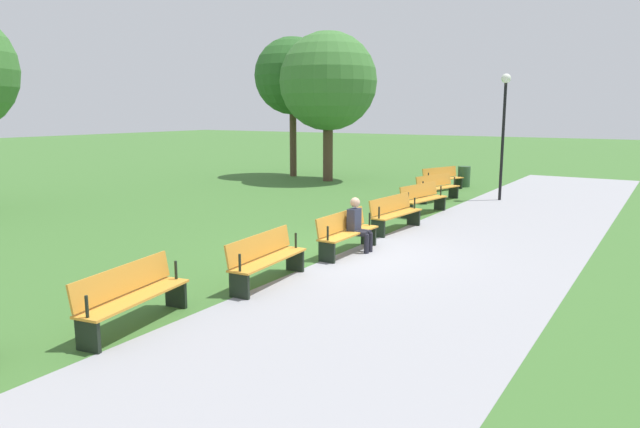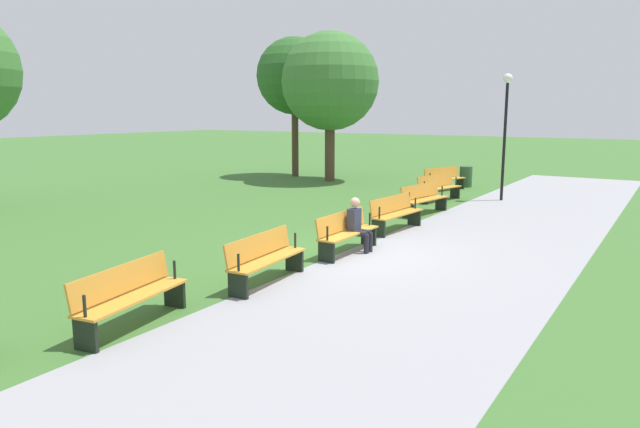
% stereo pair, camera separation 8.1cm
% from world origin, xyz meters
% --- Properties ---
extents(ground_plane, '(120.00, 120.00, 0.00)m').
position_xyz_m(ground_plane, '(0.00, 0.00, 0.00)').
color(ground_plane, '#3D6B2D').
extents(path_paving, '(36.73, 4.69, 0.01)m').
position_xyz_m(path_paving, '(0.00, 2.20, 0.00)').
color(path_paving, '#939399').
rests_on(path_paving, ground).
extents(bench_0, '(2.03, 1.09, 0.89)m').
position_xyz_m(bench_0, '(-10.82, -1.85, 0.48)').
color(bench_0, orange).
rests_on(bench_0, ground).
extents(bench_1, '(2.04, 0.94, 0.89)m').
position_xyz_m(bench_1, '(-8.18, -1.08, 0.48)').
color(bench_1, orange).
rests_on(bench_1, ground).
extents(bench_2, '(2.04, 0.79, 0.89)m').
position_xyz_m(bench_2, '(-5.48, -0.52, 0.48)').
color(bench_2, orange).
rests_on(bench_2, ground).
extents(bench_3, '(2.02, 0.63, 0.89)m').
position_xyz_m(bench_3, '(-2.75, -0.18, 0.48)').
color(bench_3, orange).
rests_on(bench_3, ground).
extents(bench_4, '(1.99, 0.47, 0.89)m').
position_xyz_m(bench_4, '(0.00, -0.07, 0.48)').
color(bench_4, orange).
rests_on(bench_4, ground).
extents(bench_5, '(2.02, 0.63, 0.89)m').
position_xyz_m(bench_5, '(2.75, -0.18, 0.48)').
color(bench_5, orange).
rests_on(bench_5, ground).
extents(bench_6, '(2.04, 0.79, 0.89)m').
position_xyz_m(bench_6, '(5.48, -0.52, 0.48)').
color(bench_6, orange).
rests_on(bench_6, ground).
extents(person_seated, '(0.32, 0.52, 1.20)m').
position_xyz_m(person_seated, '(-0.26, 0.07, 0.64)').
color(person_seated, '#2D3347').
rests_on(person_seated, ground).
extents(tree_0, '(3.54, 3.54, 6.43)m').
position_xyz_m(tree_0, '(-11.86, -9.62, 4.63)').
color(tree_0, '#4C3828').
rests_on(tree_0, ground).
extents(tree_1, '(4.22, 4.22, 6.44)m').
position_xyz_m(tree_1, '(-11.08, -7.23, 4.30)').
color(tree_1, '#4C3828').
rests_on(tree_1, ground).
extents(lamp_post, '(0.32, 0.32, 4.30)m').
position_xyz_m(lamp_post, '(-9.48, 0.74, 2.97)').
color(lamp_post, black).
rests_on(lamp_post, ground).
extents(trash_bin, '(0.50, 0.50, 0.84)m').
position_xyz_m(trash_bin, '(-12.33, -1.48, 0.42)').
color(trash_bin, '#2D512D').
rests_on(trash_bin, ground).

